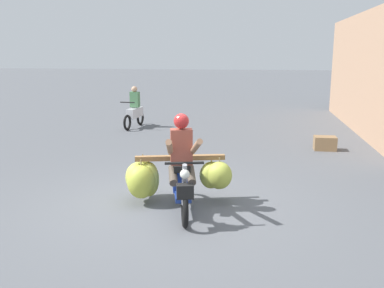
{
  "coord_description": "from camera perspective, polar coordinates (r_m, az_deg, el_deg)",
  "views": [
    {
      "loc": [
        1.44,
        -6.46,
        2.49
      ],
      "look_at": [
        0.27,
        0.8,
        0.9
      ],
      "focal_mm": 39.39,
      "sensor_mm": 36.0,
      "label": 1
    }
  ],
  "objects": [
    {
      "name": "ground_plane",
      "position": [
        7.07,
        -3.24,
        -8.44
      ],
      "size": [
        120.0,
        120.0,
        0.0
      ],
      "primitive_type": "plane",
      "color": "#56595E"
    },
    {
      "name": "motorbike_distant_ahead_left",
      "position": [
        14.53,
        -7.77,
        4.48
      ],
      "size": [
        0.5,
        1.62,
        1.4
      ],
      "color": "black",
      "rests_on": "ground"
    },
    {
      "name": "motorbike_main_loaded",
      "position": [
        7.0,
        -3.07,
        -4.22
      ],
      "size": [
        1.87,
        1.73,
        1.58
      ],
      "color": "black",
      "rests_on": "ground"
    },
    {
      "name": "produce_crate",
      "position": [
        11.56,
        17.56,
        0.1
      ],
      "size": [
        0.56,
        0.4,
        0.36
      ],
      "primitive_type": "cube",
      "color": "olive",
      "rests_on": "ground"
    }
  ]
}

